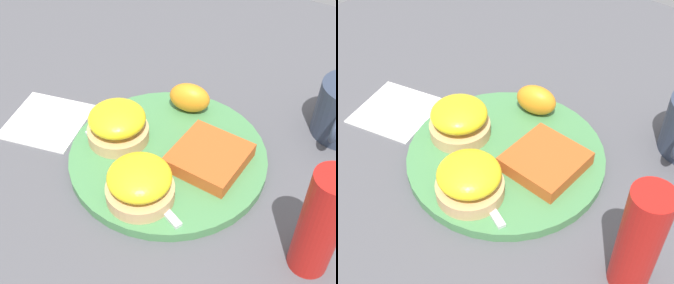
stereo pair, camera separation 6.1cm
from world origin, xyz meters
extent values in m
plane|color=#4C4C51|center=(0.00, 0.00, 0.00)|extent=(1.10, 1.10, 0.00)
cylinder|color=#47844C|center=(0.00, 0.00, 0.01)|extent=(0.27, 0.27, 0.01)
cylinder|color=tan|center=(0.01, -0.07, 0.02)|extent=(0.08, 0.08, 0.02)
ellipsoid|color=yellow|center=(0.01, -0.07, 0.05)|extent=(0.08, 0.08, 0.03)
cylinder|color=tan|center=(0.08, 0.01, 0.02)|extent=(0.08, 0.08, 0.02)
ellipsoid|color=yellow|center=(0.08, 0.01, 0.05)|extent=(0.08, 0.08, 0.03)
cube|color=#B6501F|center=(-0.01, 0.05, 0.02)|extent=(0.09, 0.09, 0.02)
ellipsoid|color=orange|center=(-0.09, -0.02, 0.04)|extent=(0.05, 0.07, 0.04)
cube|color=silver|center=(0.08, 0.03, 0.02)|extent=(0.05, 0.10, 0.00)
cube|color=silver|center=(0.03, -0.09, 0.02)|extent=(0.04, 0.05, 0.00)
cube|color=white|center=(0.03, -0.19, 0.00)|extent=(0.13, 0.13, 0.00)
cylinder|color=#B21914|center=(0.05, 0.22, 0.07)|extent=(0.04, 0.04, 0.14)
camera|label=1|loc=(0.38, 0.23, 0.46)|focal=50.00mm
camera|label=2|loc=(0.34, 0.28, 0.46)|focal=50.00mm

